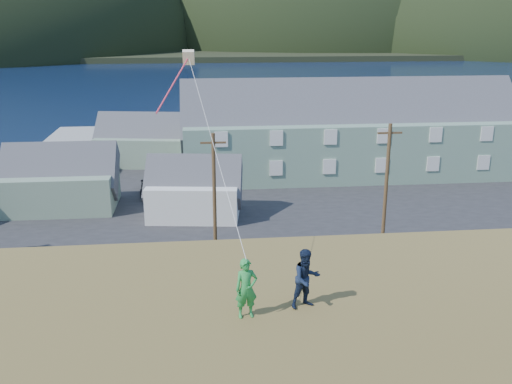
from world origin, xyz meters
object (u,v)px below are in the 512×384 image
at_px(lodge, 349,131).
at_px(shed_palegreen_far, 144,141).
at_px(shed_palegreen_near, 61,180).
at_px(shed_white, 194,189).
at_px(kite_flyer_green, 246,289).
at_px(kite_flyer_navy, 306,279).
at_px(wharf, 152,139).

bearing_deg(lodge, shed_palegreen_far, 162.93).
bearing_deg(lodge, shed_palegreen_near, -162.44).
height_order(shed_palegreen_near, shed_white, shed_palegreen_near).
relative_size(shed_palegreen_near, shed_white, 1.14).
bearing_deg(shed_palegreen_near, shed_white, -15.31).
relative_size(shed_palegreen_near, shed_palegreen_far, 0.85).
height_order(shed_palegreen_near, kite_flyer_green, kite_flyer_green).
bearing_deg(shed_palegreen_near, lodge, 17.81).
bearing_deg(kite_flyer_green, kite_flyer_navy, 3.88).
xyz_separation_m(wharf, kite_flyer_green, (7.00, -58.47, 7.64)).
bearing_deg(kite_flyer_green, shed_palegreen_far, 89.84).
relative_size(shed_white, kite_flyer_green, 4.60).
height_order(wharf, shed_palegreen_near, shed_palegreen_near).
distance_m(shed_white, shed_palegreen_far, 18.66).
distance_m(lodge, shed_palegreen_far, 21.96).
xyz_separation_m(shed_palegreen_far, kite_flyer_green, (7.00, -46.93, 5.48)).
bearing_deg(shed_palegreen_far, wharf, 99.57).
distance_m(shed_palegreen_near, shed_white, 11.39).
bearing_deg(kite_flyer_green, lodge, 62.41).
xyz_separation_m(wharf, shed_palegreen_near, (-5.58, -26.31, 2.08)).
distance_m(shed_palegreen_far, kite_flyer_green, 47.77).
xyz_separation_m(wharf, lodge, (20.88, -18.03, 4.06)).
relative_size(lodge, kite_flyer_navy, 18.36).
height_order(shed_white, kite_flyer_green, kite_flyer_green).
height_order(shed_white, shed_palegreen_far, shed_palegreen_far).
distance_m(shed_palegreen_near, kite_flyer_navy, 35.31).
bearing_deg(shed_palegreen_near, wharf, 78.47).
bearing_deg(kite_flyer_navy, lodge, 55.52).
distance_m(lodge, kite_flyer_navy, 41.98).
height_order(shed_palegreen_near, kite_flyer_navy, kite_flyer_navy).
xyz_separation_m(shed_white, shed_palegreen_far, (-5.38, 17.86, 0.28)).
xyz_separation_m(shed_white, kite_flyer_navy, (3.42, -28.67, 5.78)).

